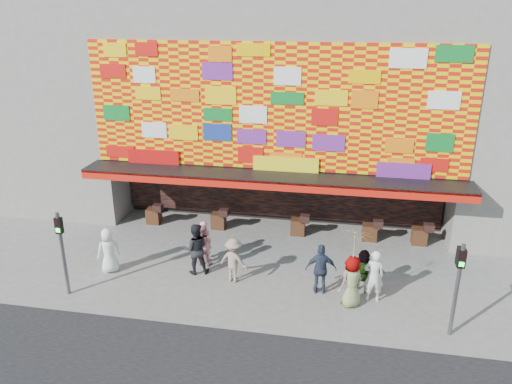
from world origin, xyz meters
TOP-DOWN VIEW (x-y plane):
  - ground at (0.00, 0.00)m, footprint 90.00×90.00m
  - shop_building at (0.00, 8.18)m, footprint 15.20×9.40m
  - neighbor_left at (-13.00, 8.00)m, footprint 11.00×8.00m
  - signal_left at (-6.20, -1.50)m, footprint 0.22×0.20m
  - signal_right at (6.20, -1.50)m, footprint 0.22×0.20m
  - ped_a at (-5.48, 0.19)m, footprint 0.99×0.94m
  - ped_b at (-2.30, 1.64)m, footprint 0.63×0.44m
  - ped_c at (-2.33, 0.68)m, footprint 1.12×0.99m
  - ped_d at (-0.84, 0.35)m, footprint 1.20×0.89m
  - ped_e at (2.23, 0.13)m, footprint 1.10×0.57m
  - ped_f at (3.64, 0.55)m, footprint 1.48×0.85m
  - ped_g at (3.26, -0.47)m, footprint 1.03×0.98m
  - ped_h at (3.96, -0.05)m, footprint 0.74×0.55m
  - ped_i at (-2.29, 1.36)m, footprint 0.83×0.67m
  - parasol at (3.26, -0.47)m, footprint 1.37×1.38m

SIDE VIEW (x-z plane):
  - ground at x=0.00m, z-range 0.00..0.00m
  - ped_f at x=3.64m, z-range 0.00..1.53m
  - ped_i at x=-2.29m, z-range 0.00..1.60m
  - ped_b at x=-2.30m, z-range 0.00..1.65m
  - ped_d at x=-0.84m, z-range 0.00..1.65m
  - ped_a at x=-5.48m, z-range 0.00..1.71m
  - ped_g at x=3.26m, z-range 0.00..1.77m
  - ped_e at x=2.23m, z-range 0.00..1.80m
  - ped_h at x=3.96m, z-range 0.00..1.84m
  - ped_c at x=-2.33m, z-range 0.00..1.93m
  - signal_left at x=-6.20m, z-range 0.36..3.36m
  - signal_right at x=6.20m, z-range 0.36..3.36m
  - parasol at x=3.26m, z-range 1.22..3.15m
  - shop_building at x=0.00m, z-range 0.23..10.23m
  - neighbor_left at x=-13.00m, z-range 0.00..12.00m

